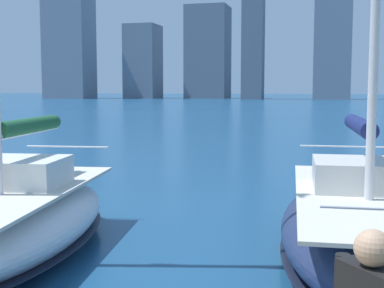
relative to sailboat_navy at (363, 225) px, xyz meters
The scene contains 3 objects.
city_skyline 154.26m from the sailboat_navy, 86.81° to the right, with size 169.80×24.87×42.60m.
sailboat_navy is the anchor object (origin of this frame).
sailboat_forest 6.66m from the sailboat_navy, 10.11° to the left, with size 3.76×7.27×12.83m.
Camera 1 is at (-2.13, 3.34, 3.27)m, focal length 50.00 mm.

